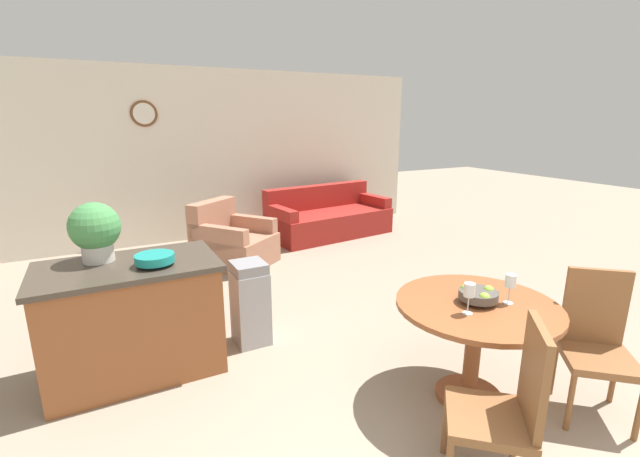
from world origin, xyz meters
The scene contains 13 objects.
wall_back centered at (0.00, 6.34, 1.35)m, with size 8.00×0.09×2.70m.
dining_table centered at (0.70, 1.20, 0.57)m, with size 1.08×1.08×0.73m.
dining_chair_near_left centered at (0.24, 0.56, 0.52)m, with size 0.59×0.59×0.97m.
dining_chair_near_right centered at (1.33, 0.74, 0.52)m, with size 0.59×0.59×0.97m.
fruit_bowl centered at (0.70, 1.19, 0.79)m, with size 0.26×0.26×0.11m.
wine_glass_left centered at (0.51, 1.11, 0.89)m, with size 0.07×0.07×0.21m.
wine_glass_right centered at (0.87, 1.09, 0.89)m, with size 0.07×0.07×0.21m.
kitchen_island centered at (-1.35, 2.66, 0.45)m, with size 1.29×0.77×0.89m.
teal_bowl centered at (-1.17, 2.53, 0.94)m, with size 0.28×0.28×0.09m.
potted_plant centered at (-1.53, 2.83, 1.14)m, with size 0.36×0.36×0.45m.
trash_bin centered at (-0.41, 2.68, 0.37)m, with size 0.28×0.31×0.74m.
couch centered at (1.93, 5.53, 0.28)m, with size 2.14×1.15×0.81m.
armchair centered at (0.06, 4.84, 0.29)m, with size 1.20×1.23×0.85m.
Camera 1 is at (-1.49, -0.66, 1.94)m, focal length 24.00 mm.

